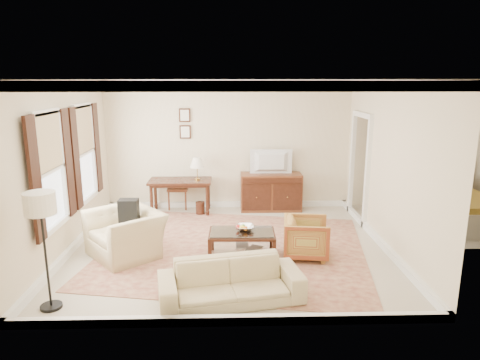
{
  "coord_description": "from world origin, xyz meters",
  "views": [
    {
      "loc": [
        -0.01,
        -7.1,
        2.9
      ],
      "look_at": [
        0.2,
        0.3,
        1.15
      ],
      "focal_mm": 32.0,
      "sensor_mm": 36.0,
      "label": 1
    }
  ],
  "objects_px": {
    "writing_desk": "(180,185)",
    "club_armchair": "(125,226)",
    "coffee_table": "(242,238)",
    "sideboard": "(271,192)",
    "striped_armchair": "(306,236)",
    "tv": "(272,154)",
    "sofa": "(231,275)"
  },
  "relations": [
    {
      "from": "club_armchair",
      "to": "sofa",
      "type": "distance_m",
      "value": 2.37
    },
    {
      "from": "coffee_table",
      "to": "sideboard",
      "type": "bearing_deg",
      "value": 74.46
    },
    {
      "from": "coffee_table",
      "to": "club_armchair",
      "type": "xyz_separation_m",
      "value": [
        -1.94,
        0.15,
        0.16
      ]
    },
    {
      "from": "writing_desk",
      "to": "sideboard",
      "type": "relative_size",
      "value": 1.0
    },
    {
      "from": "writing_desk",
      "to": "striped_armchair",
      "type": "xyz_separation_m",
      "value": [
        2.35,
        -2.51,
        -0.26
      ]
    },
    {
      "from": "striped_armchair",
      "to": "club_armchair",
      "type": "distance_m",
      "value": 3.02
    },
    {
      "from": "striped_armchair",
      "to": "sofa",
      "type": "distance_m",
      "value": 1.91
    },
    {
      "from": "club_armchair",
      "to": "sofa",
      "type": "height_order",
      "value": "club_armchair"
    },
    {
      "from": "writing_desk",
      "to": "club_armchair",
      "type": "height_order",
      "value": "club_armchair"
    },
    {
      "from": "coffee_table",
      "to": "striped_armchair",
      "type": "bearing_deg",
      "value": 0.09
    },
    {
      "from": "writing_desk",
      "to": "sofa",
      "type": "distance_m",
      "value": 4.1
    },
    {
      "from": "sideboard",
      "to": "sofa",
      "type": "xyz_separation_m",
      "value": [
        -0.94,
        -4.1,
        -0.05
      ]
    },
    {
      "from": "tv",
      "to": "sofa",
      "type": "bearing_deg",
      "value": 77.08
    },
    {
      "from": "sideboard",
      "to": "club_armchair",
      "type": "xyz_separation_m",
      "value": [
        -2.68,
        -2.51,
        0.09
      ]
    },
    {
      "from": "writing_desk",
      "to": "sofa",
      "type": "height_order",
      "value": "writing_desk"
    },
    {
      "from": "writing_desk",
      "to": "tv",
      "type": "bearing_deg",
      "value": 3.66
    },
    {
      "from": "coffee_table",
      "to": "striped_armchair",
      "type": "xyz_separation_m",
      "value": [
        1.07,
        0.0,
        0.02
      ]
    },
    {
      "from": "coffee_table",
      "to": "striped_armchair",
      "type": "relative_size",
      "value": 1.49
    },
    {
      "from": "tv",
      "to": "club_armchair",
      "type": "height_order",
      "value": "tv"
    },
    {
      "from": "writing_desk",
      "to": "tv",
      "type": "relative_size",
      "value": 1.53
    },
    {
      "from": "tv",
      "to": "coffee_table",
      "type": "height_order",
      "value": "tv"
    },
    {
      "from": "tv",
      "to": "sofa",
      "type": "height_order",
      "value": "tv"
    },
    {
      "from": "club_armchair",
      "to": "sofa",
      "type": "bearing_deg",
      "value": 7.96
    },
    {
      "from": "club_armchair",
      "to": "writing_desk",
      "type": "bearing_deg",
      "value": 124.42
    },
    {
      "from": "club_armchair",
      "to": "tv",
      "type": "bearing_deg",
      "value": 93.03
    },
    {
      "from": "sideboard",
      "to": "striped_armchair",
      "type": "height_order",
      "value": "sideboard"
    },
    {
      "from": "sideboard",
      "to": "tv",
      "type": "distance_m",
      "value": 0.86
    },
    {
      "from": "tv",
      "to": "coffee_table",
      "type": "bearing_deg",
      "value": 74.35
    },
    {
      "from": "sideboard",
      "to": "sofa",
      "type": "distance_m",
      "value": 4.2
    },
    {
      "from": "sideboard",
      "to": "coffee_table",
      "type": "bearing_deg",
      "value": -105.54
    },
    {
      "from": "sofa",
      "to": "tv",
      "type": "bearing_deg",
      "value": 65.95
    },
    {
      "from": "writing_desk",
      "to": "sofa",
      "type": "relative_size",
      "value": 0.72
    }
  ]
}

